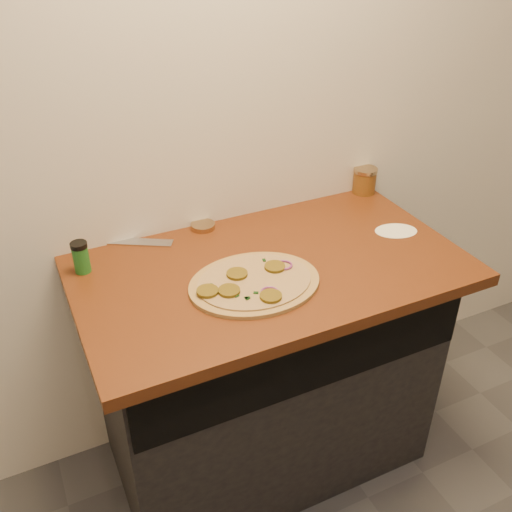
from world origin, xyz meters
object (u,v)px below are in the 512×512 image
spice_shaker (81,257)px  salsa_jar (365,180)px  pizza (254,283)px  chefs_knife (113,240)px

spice_shaker → salsa_jar: bearing=4.9°
pizza → chefs_knife: (-0.31, 0.42, -0.00)m
pizza → salsa_jar: (0.65, 0.38, 0.04)m
chefs_knife → spice_shaker: spice_shaker is taller
pizza → chefs_knife: bearing=126.5°
pizza → spice_shaker: bearing=146.5°
pizza → salsa_jar: bearing=30.7°
chefs_knife → pizza: bearing=-53.5°
pizza → spice_shaker: spice_shaker is taller
salsa_jar → spice_shaker: spice_shaker is taller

